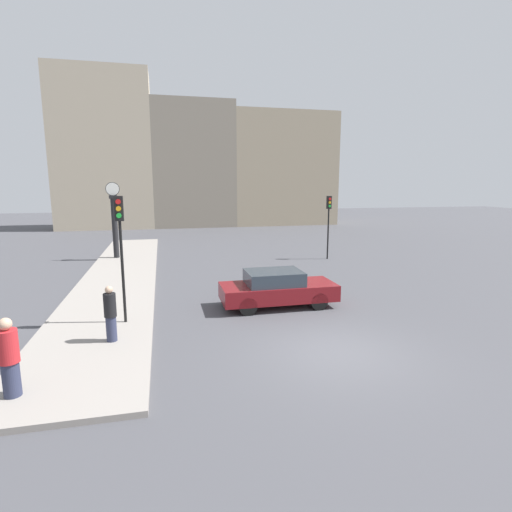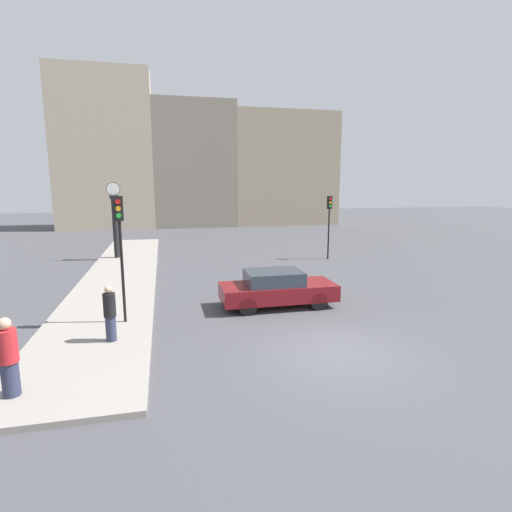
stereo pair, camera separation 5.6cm
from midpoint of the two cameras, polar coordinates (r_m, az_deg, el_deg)
The scene contains 9 objects.
ground_plane at distance 11.34m, azimuth 11.57°, elevation -13.34°, with size 120.00×120.00×0.00m, color #47474C.
sidewalk_corner at distance 20.65m, azimuth -18.69°, elevation -2.68°, with size 3.37×25.29×0.14m, color gray.
building_row at distance 44.11m, azimuth -8.52°, elevation 13.16°, with size 29.31×5.00×15.56m.
sedan_car at distance 14.84m, azimuth 3.11°, elevation -4.64°, with size 4.23×1.72×1.36m.
traffic_light_near at distance 13.00m, azimuth -18.73°, elevation 3.08°, with size 0.26×0.24×4.00m.
traffic_light_far at distance 24.35m, azimuth 10.48°, elevation 5.89°, with size 0.26×0.24×3.80m.
street_clock at distance 25.13m, azimuth -19.41°, elevation 4.68°, with size 0.78×0.42×4.46m.
pedestrian_red_top at distance 9.86m, azimuth -31.76°, elevation -12.23°, with size 0.41×0.41×1.70m.
pedestrian_black_jacket at distance 11.94m, azimuth -20.01°, elevation -7.73°, with size 0.34×0.34×1.59m.
Camera 2 is at (-4.42, -9.41, 4.50)m, focal length 28.00 mm.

